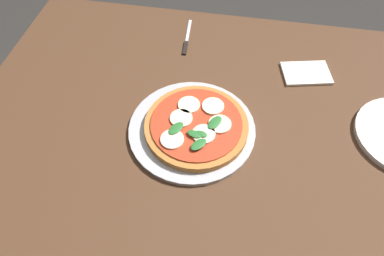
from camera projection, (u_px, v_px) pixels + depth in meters
ground_plane at (212, 225)px, 1.44m from camera, size 6.00×6.00×0.00m
dining_table at (222, 142)px, 0.95m from camera, size 1.32×0.87×0.72m
serving_tray at (192, 129)px, 0.84m from camera, size 0.31×0.31×0.01m
pizza at (196, 125)px, 0.82m from camera, size 0.25×0.25×0.03m
napkin at (306, 73)px, 0.96m from camera, size 0.15×0.12×0.01m
knife at (187, 41)px, 1.04m from camera, size 0.02×0.17×0.01m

